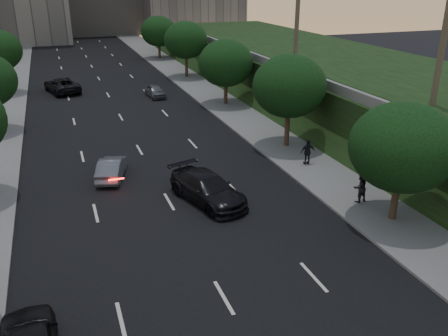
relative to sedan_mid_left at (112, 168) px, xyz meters
name	(u,v)px	position (x,y,z in m)	size (l,w,h in m)	color
road_surface	(124,123)	(2.51, 11.43, -0.64)	(16.00, 140.00, 0.02)	black
sidewalk_right	(236,112)	(12.76, 11.43, -0.58)	(4.50, 140.00, 0.15)	slate
embankment	(360,86)	(24.51, 9.43, 1.35)	(18.00, 90.00, 4.00)	black
parapet_wall	(280,67)	(16.01, 9.43, 3.70)	(0.35, 90.00, 0.70)	slate
tree_right_a	(403,147)	(12.81, -10.57, 3.37)	(5.20, 5.20, 6.24)	#38281C
tree_right_b	(289,86)	(12.81, 1.43, 3.86)	(5.20, 5.20, 6.74)	#38281C
tree_right_c	(226,63)	(12.81, 14.43, 3.37)	(5.20, 5.20, 6.24)	#38281C
tree_right_d	(186,40)	(12.81, 28.43, 3.86)	(5.20, 5.20, 6.74)	#38281C
tree_right_e	(158,31)	(12.81, 43.43, 3.37)	(5.20, 5.20, 6.24)	#38281C
sedan_mid_left	(112,168)	(0.00, 0.00, 0.00)	(1.38, 3.97, 1.31)	slate
sedan_far_left	(62,85)	(-1.93, 25.25, 0.15)	(2.66, 5.77, 1.60)	black
sedan_near_right	(208,188)	(4.56, -5.22, 0.14)	(2.24, 5.50, 1.60)	black
sedan_far_right	(155,91)	(7.03, 19.89, -0.02)	(1.50, 3.74, 1.27)	#55585C
pedestrian_b	(360,187)	(12.29, -8.35, 0.35)	(0.83, 0.65, 1.71)	black
pedestrian_c	(308,152)	(12.39, -2.39, 0.35)	(1.00, 0.42, 1.71)	black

